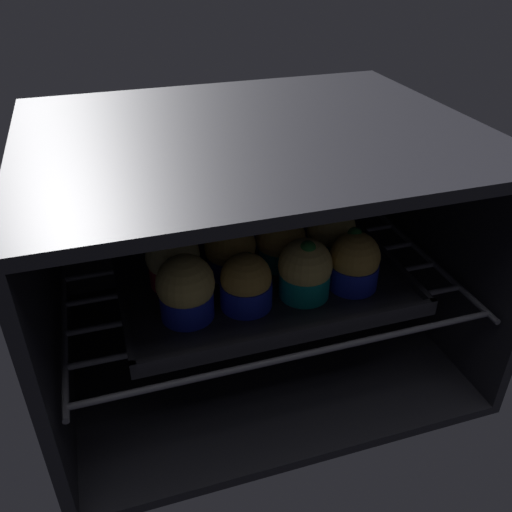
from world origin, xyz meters
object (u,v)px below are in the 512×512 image
Objects in this scene: baking_tray at (256,272)px; muffin_row1_col0 at (173,259)px; muffin_row1_col3 at (331,234)px; muffin_row2_col0 at (165,233)px; muffin_row0_col1 at (246,283)px; muffin_row2_col2 at (263,220)px; muffin_row2_col1 at (215,227)px; muffin_row0_col2 at (305,270)px; muffin_row0_col0 at (186,289)px; muffin_row0_col3 at (354,262)px; muffin_row1_col2 at (280,242)px; muffin_row2_col3 at (310,209)px; muffin_row1_col1 at (230,251)px.

baking_tray is 4.50× the size of muffin_row1_col0.
baking_tray is 4.69× the size of muffin_row1_col3.
muffin_row1_col0 is at bearing -91.56° from muffin_row2_col0.
muffin_row2_col2 is (7.53, 15.83, -0.12)cm from muffin_row0_col1.
muffin_row1_col0 is at bearing -136.48° from muffin_row2_col1.
muffin_row2_col2 reaches higher than baking_tray.
muffin_row0_col0 is at bearing 179.25° from muffin_row0_col2.
muffin_row0_col0 is 15.63cm from muffin_row2_col0.
muffin_row0_col3 is 17.71cm from muffin_row2_col2.
muffin_row0_col1 is 0.89× the size of muffin_row0_col3.
muffin_row2_col2 is at bearing 90.66° from muffin_row1_col2.
baking_tray is 4.83× the size of muffin_row2_col3.
muffin_row0_col2 is 1.09× the size of muffin_row1_col1.
muffin_row0_col0 is at bearing -89.93° from muffin_row2_col0.
muffin_row1_col2 is 0.94× the size of muffin_row1_col3.
muffin_row0_col1 is 11.14cm from muffin_row1_col2.
muffin_row1_col1 reaches higher than muffin_row1_col2.
muffin_row2_col0 and muffin_row2_col1 have the same top height.
muffin_row1_col1 is 17.37cm from muffin_row2_col3.
muffin_row1_col3 is 17.24cm from muffin_row2_col1.
muffin_row0_col3 is at bearing -47.48° from muffin_row1_col2.
muffin_row1_col1 is 15.15cm from muffin_row1_col3.
muffin_row0_col0 is 7.80cm from muffin_row1_col0.
muffin_row0_col1 is 0.96× the size of muffin_row2_col1.
muffin_row0_col2 reaches higher than muffin_row2_col3.
muffin_row0_col1 is at bearing 179.50° from muffin_row0_col3.
muffin_row0_col2 is 1.18× the size of muffin_row2_col2.
muffin_row1_col1 is at bearing 0.32° from muffin_row1_col0.
muffin_row2_col1 is at bearing 43.52° from muffin_row1_col0.
muffin_row0_col2 is at bearing -61.68° from baking_tray.
muffin_row0_col0 is 1.18× the size of muffin_row2_col2.
muffin_row0_col0 is at bearing -161.78° from muffin_row1_col3.
muffin_row2_col1 is at bearing -177.23° from muffin_row2_col3.
muffin_row1_col1 is at bearing -87.33° from muffin_row2_col1.
muffin_row1_col1 is at bearing -178.56° from muffin_row1_col2.
muffin_row0_col2 is at bearing -88.09° from muffin_row2_col2.
muffin_row1_col3 is (11.42, -0.11, 4.44)cm from baking_tray.
muffin_row0_col0 reaches higher than muffin_row1_col2.
muffin_row2_col3 is (23.23, 15.90, -0.26)cm from muffin_row0_col0.
muffin_row2_col0 is at bearing -179.33° from muffin_row2_col3.
muffin_row1_col3 is at bearing 47.30° from muffin_row0_col2.
muffin_row2_col2 is 0.90× the size of muffin_row2_col3.
muffin_row2_col3 is at bearing 45.06° from muffin_row1_col2.
muffin_row2_col0 reaches higher than muffin_row0_col1.
muffin_row0_col3 reaches higher than muffin_row1_col1.
muffin_row1_col2 is 10.61cm from muffin_row2_col1.
muffin_row1_col1 is at bearing 89.39° from muffin_row0_col1.
muffin_row0_col3 is 21.79cm from muffin_row2_col1.
muffin_row1_col3 reaches higher than muffin_row2_col3.
muffin_row2_col0 is (-0.02, 15.63, -0.42)cm from muffin_row0_col0.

